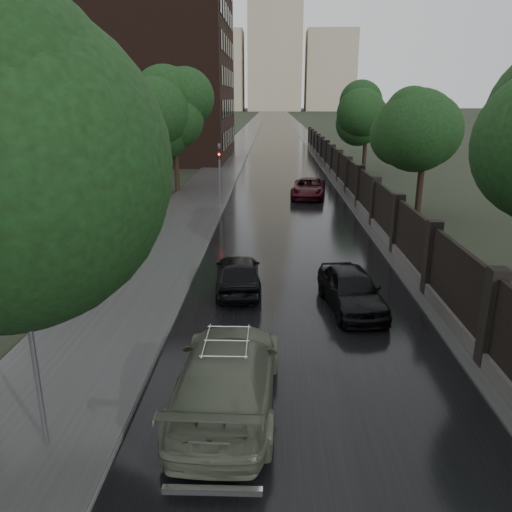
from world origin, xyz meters
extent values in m
cube|color=black|center=(0.00, 190.00, 0.01)|extent=(8.00, 420.00, 0.02)
cube|color=#2D2D2D|center=(-6.00, 190.00, 0.08)|extent=(4.00, 420.00, 0.16)
cube|color=#2D2D2D|center=(5.50, 190.00, 0.04)|extent=(3.00, 420.00, 0.08)
cube|color=#383533|center=(4.60, 32.00, 0.25)|extent=(0.40, 75.00, 0.50)
cube|color=black|center=(4.60, 32.00, 1.50)|extent=(0.15, 75.00, 2.00)
cube|color=black|center=(4.60, 70.00, 1.35)|extent=(0.45, 0.45, 2.70)
cylinder|color=black|center=(-8.00, 30.00, 2.93)|extent=(0.36, 0.36, 5.85)
sphere|color=black|center=(-8.00, 30.00, 5.27)|extent=(4.25, 4.25, 4.25)
cylinder|color=black|center=(7.50, 22.00, 2.76)|extent=(0.36, 0.36, 5.53)
sphere|color=black|center=(7.50, 22.00, 4.97)|extent=(4.08, 4.08, 4.08)
cylinder|color=black|center=(7.50, 40.00, 2.76)|extent=(0.36, 0.36, 5.53)
sphere|color=black|center=(7.50, 40.00, 4.97)|extent=(4.08, 4.08, 4.08)
cylinder|color=#59595E|center=(-5.40, 1.50, 2.50)|extent=(0.10, 0.10, 5.00)
cube|color=#59595E|center=(-5.40, 1.50, 5.05)|extent=(0.25, 0.12, 0.12)
cylinder|color=#59595E|center=(-4.30, 25.00, 1.50)|extent=(0.12, 0.12, 3.00)
imported|color=#59595E|center=(-4.30, 25.00, 3.50)|extent=(0.16, 0.20, 1.00)
sphere|color=#FF0C0C|center=(-4.30, 24.85, 3.35)|extent=(0.14, 0.14, 0.14)
cube|color=black|center=(-18.00, 52.00, 10.00)|extent=(24.00, 18.00, 20.00)
cube|color=tan|center=(-32.00, 300.00, 22.00)|extent=(28.00, 22.00, 44.00)
cube|color=tan|center=(32.00, 300.00, 22.00)|extent=(28.00, 22.00, 44.00)
cube|color=tan|center=(0.00, 300.00, 30.00)|extent=(30.00, 30.00, 60.00)
imported|color=#4F5645|center=(-1.93, 3.06, 0.79)|extent=(2.38, 5.51, 1.58)
imported|color=black|center=(-2.16, 10.20, 0.67)|extent=(1.89, 4.06, 1.35)
imported|color=black|center=(1.66, 8.67, 0.69)|extent=(2.15, 4.23, 1.38)
imported|color=#330B12|center=(1.60, 28.26, 0.67)|extent=(2.83, 5.08, 1.34)
camera|label=1|loc=(-0.98, -6.69, 6.64)|focal=35.00mm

